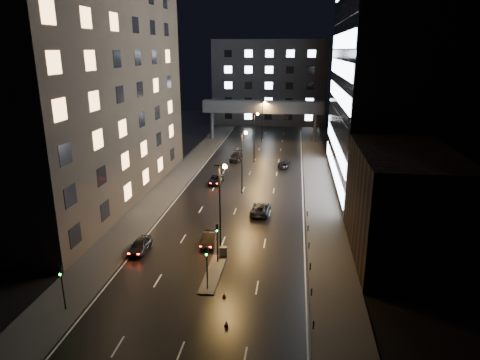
# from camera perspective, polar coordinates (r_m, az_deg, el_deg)

# --- Properties ---
(ground) EXTENTS (160.00, 160.00, 0.00)m
(ground) POSITION_cam_1_polar(r_m,az_deg,el_deg) (80.15, 1.33, 0.95)
(ground) COLOR black
(ground) RESTS_ON ground
(sidewalk_left) EXTENTS (5.00, 110.00, 0.15)m
(sidewalk_left) POSITION_cam_1_polar(r_m,az_deg,el_deg) (77.71, -8.27, 0.31)
(sidewalk_left) COLOR #383533
(sidewalk_left) RESTS_ON ground
(sidewalk_right) EXTENTS (5.00, 110.00, 0.15)m
(sidewalk_right) POSITION_cam_1_polar(r_m,az_deg,el_deg) (75.06, 10.45, -0.40)
(sidewalk_right) COLOR #383533
(sidewalk_right) RESTS_ON ground
(building_left) EXTENTS (15.00, 48.00, 40.00)m
(building_left) POSITION_cam_1_polar(r_m,az_deg,el_deg) (67.90, -20.00, 14.20)
(building_left) COLOR #2D2319
(building_left) RESTS_ON ground
(building_right_low) EXTENTS (10.00, 18.00, 12.00)m
(building_right_low) POSITION_cam_1_polar(r_m,az_deg,el_deg) (49.83, 20.83, -3.10)
(building_right_low) COLOR black
(building_right_low) RESTS_ON ground
(building_right_glass) EXTENTS (20.00, 36.00, 45.00)m
(building_right_glass) POSITION_cam_1_polar(r_m,az_deg,el_deg) (74.53, 21.41, 16.15)
(building_right_glass) COLOR black
(building_right_glass) RESTS_ON ground
(building_far) EXTENTS (34.00, 14.00, 25.00)m
(building_far) POSITION_cam_1_polar(r_m,az_deg,el_deg) (135.18, 4.06, 12.89)
(building_far) COLOR #333335
(building_far) RESTS_ON ground
(skybridge) EXTENTS (30.00, 3.00, 10.00)m
(skybridge) POSITION_cam_1_polar(r_m,az_deg,el_deg) (107.79, 3.09, 9.63)
(skybridge) COLOR #333335
(skybridge) RESTS_ON ground
(median_island) EXTENTS (1.60, 8.00, 0.15)m
(median_island) POSITION_cam_1_polar(r_m,az_deg,el_deg) (45.16, -3.56, -12.34)
(median_island) COLOR #383533
(median_island) RESTS_ON ground
(traffic_signal_near) EXTENTS (0.28, 0.34, 4.40)m
(traffic_signal_near) POSITION_cam_1_polar(r_m,az_deg,el_deg) (45.97, -3.04, -7.55)
(traffic_signal_near) COLOR black
(traffic_signal_near) RESTS_ON median_island
(traffic_signal_far) EXTENTS (0.28, 0.34, 4.40)m
(traffic_signal_far) POSITION_cam_1_polar(r_m,az_deg,el_deg) (41.13, -4.44, -10.71)
(traffic_signal_far) COLOR black
(traffic_signal_far) RESTS_ON median_island
(traffic_signal_corner) EXTENTS (0.28, 0.34, 4.40)m
(traffic_signal_corner) POSITION_cam_1_polar(r_m,az_deg,el_deg) (41.11, -22.67, -12.35)
(traffic_signal_corner) COLOR black
(traffic_signal_corner) RESTS_ON ground
(bollard_row) EXTENTS (0.12, 25.12, 0.90)m
(bollard_row) POSITION_cam_1_polar(r_m,az_deg,el_deg) (48.32, 9.26, -9.96)
(bollard_row) COLOR black
(bollard_row) RESTS_ON ground
(streetlight_near) EXTENTS (1.45, 0.50, 10.15)m
(streetlight_near) POSITION_cam_1_polar(r_m,az_deg,el_deg) (47.93, -2.52, -2.11)
(streetlight_near) COLOR black
(streetlight_near) RESTS_ON ground
(streetlight_mid_a) EXTENTS (1.45, 0.50, 10.15)m
(streetlight_mid_a) POSITION_cam_1_polar(r_m,az_deg,el_deg) (66.94, 0.40, 3.47)
(streetlight_mid_a) COLOR black
(streetlight_mid_a) RESTS_ON ground
(streetlight_mid_b) EXTENTS (1.45, 0.50, 10.15)m
(streetlight_mid_b) POSITION_cam_1_polar(r_m,az_deg,el_deg) (86.40, 2.04, 6.56)
(streetlight_mid_b) COLOR black
(streetlight_mid_b) RESTS_ON ground
(streetlight_far) EXTENTS (1.45, 0.50, 10.15)m
(streetlight_far) POSITION_cam_1_polar(r_m,az_deg,el_deg) (106.06, 3.08, 8.50)
(streetlight_far) COLOR black
(streetlight_far) RESTS_ON ground
(car_away_a) EXTENTS (1.78, 4.42, 1.51)m
(car_away_a) POSITION_cam_1_polar(r_m,az_deg,el_deg) (50.71, -13.18, -8.47)
(car_away_a) COLOR black
(car_away_a) RESTS_ON ground
(car_away_b) EXTENTS (1.93, 4.56, 1.46)m
(car_away_b) POSITION_cam_1_polar(r_m,az_deg,el_deg) (51.15, -4.13, -7.83)
(car_away_b) COLOR black
(car_away_b) RESTS_ON ground
(car_away_c) EXTENTS (2.25, 4.80, 1.33)m
(car_away_c) POSITION_cam_1_polar(r_m,az_deg,el_deg) (73.58, -3.23, -0.01)
(car_away_c) COLOR black
(car_away_c) RESTS_ON ground
(car_away_d) EXTENTS (2.35, 5.65, 1.63)m
(car_away_d) POSITION_cam_1_polar(r_m,az_deg,el_deg) (88.83, -0.47, 3.11)
(car_away_d) COLOR black
(car_away_d) RESTS_ON ground
(car_toward_a) EXTENTS (2.72, 5.47, 1.49)m
(car_toward_a) POSITION_cam_1_polar(r_m,az_deg,el_deg) (60.23, 2.77, -3.85)
(car_toward_a) COLOR black
(car_toward_a) RESTS_ON ground
(car_toward_b) EXTENTS (2.42, 5.18, 1.46)m
(car_toward_b) POSITION_cam_1_polar(r_m,az_deg,el_deg) (84.62, 5.89, 2.25)
(car_toward_b) COLOR black
(car_toward_b) RESTS_ON ground
(utility_cabinet) EXTENTS (0.89, 0.56, 1.17)m
(utility_cabinet) POSITION_cam_1_polar(r_m,az_deg,el_deg) (48.00, -2.26, -9.55)
(utility_cabinet) COLOR #49494B
(utility_cabinet) RESTS_ON median_island
(cone_a) EXTENTS (0.53, 0.53, 0.55)m
(cone_a) POSITION_cam_1_polar(r_m,az_deg,el_deg) (41.28, -2.12, -15.07)
(cone_a) COLOR #E54C0C
(cone_a) RESTS_ON ground
(cone_b) EXTENTS (0.48, 0.48, 0.56)m
(cone_b) POSITION_cam_1_polar(r_m,az_deg,el_deg) (37.64, -1.85, -18.60)
(cone_b) COLOR #EF410C
(cone_b) RESTS_ON ground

